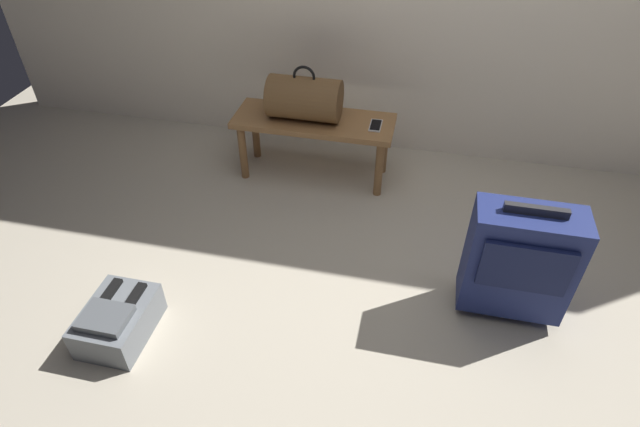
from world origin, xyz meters
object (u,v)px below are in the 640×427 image
(bench, at_px, (314,128))
(cell_phone, at_px, (376,125))
(suitcase_upright_navy, at_px, (519,261))
(backpack_grey, at_px, (118,320))
(duffel_bag_brown, at_px, (304,98))

(bench, height_order, cell_phone, cell_phone)
(bench, xyz_separation_m, suitcase_upright_navy, (1.18, -0.93, -0.02))
(bench, bearing_deg, backpack_grey, -111.91)
(duffel_bag_brown, bearing_deg, backpack_grey, -109.98)
(suitcase_upright_navy, distance_m, backpack_grey, 1.87)
(cell_phone, xyz_separation_m, backpack_grey, (-0.98, -1.47, -0.33))
(duffel_bag_brown, xyz_separation_m, cell_phone, (0.44, -0.01, -0.13))
(duffel_bag_brown, distance_m, backpack_grey, 1.63)
(cell_phone, bearing_deg, backpack_grey, -123.76)
(duffel_bag_brown, relative_size, suitcase_upright_navy, 0.68)
(duffel_bag_brown, relative_size, cell_phone, 3.06)
(bench, xyz_separation_m, cell_phone, (0.39, -0.01, 0.07))
(cell_phone, distance_m, suitcase_upright_navy, 1.22)
(suitcase_upright_navy, height_order, backpack_grey, suitcase_upright_navy)
(duffel_bag_brown, height_order, backpack_grey, duffel_bag_brown)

